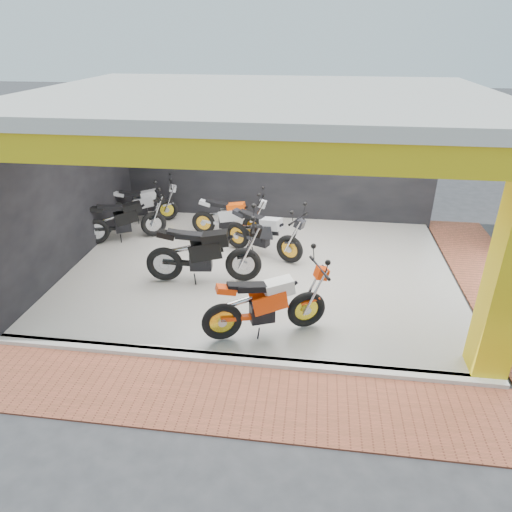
{
  "coord_description": "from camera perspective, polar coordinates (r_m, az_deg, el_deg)",
  "views": [
    {
      "loc": [
        1.06,
        -6.59,
        4.66
      ],
      "look_at": [
        0.04,
        0.95,
        0.9
      ],
      "focal_mm": 32.0,
      "sensor_mm": 36.0,
      "label": 1
    }
  ],
  "objects": [
    {
      "name": "moto_row_d",
      "position": [
        11.33,
        -12.82,
        5.34
      ],
      "size": [
        2.19,
        1.64,
        1.26
      ],
      "primitive_type": null,
      "rotation": [
        0.0,
        0.0,
        0.49
      ],
      "color": "black",
      "rests_on": "showroom_floor"
    },
    {
      "name": "floor_kerb",
      "position": [
        7.3,
        -2.47,
        -12.86
      ],
      "size": [
        8.0,
        0.2,
        0.1
      ],
      "primitive_type": "cube",
      "color": "white",
      "rests_on": "ground"
    },
    {
      "name": "back_wall",
      "position": [
        12.09,
        2.47,
        12.35
      ],
      "size": [
        8.2,
        0.2,
        3.5
      ],
      "primitive_type": "cube",
      "color": "black",
      "rests_on": "ground"
    },
    {
      "name": "header_beam_front",
      "position": [
        5.85,
        -3.05,
        12.82
      ],
      "size": [
        8.4,
        0.3,
        0.4
      ],
      "primitive_type": "cube",
      "color": "gold",
      "rests_on": "corner_column"
    },
    {
      "name": "header_beam_right",
      "position": [
        9.18,
        27.26,
        15.02
      ],
      "size": [
        0.3,
        6.4,
        0.4
      ],
      "primitive_type": "cube",
      "color": "gold",
      "rests_on": "corner_column"
    },
    {
      "name": "moto_row_c",
      "position": [
        10.95,
        -0.24,
        5.09
      ],
      "size": [
        2.01,
        0.84,
        1.2
      ],
      "primitive_type": null,
      "rotation": [
        0.0,
        0.0,
        -0.06
      ],
      "color": "#B4B7BC",
      "rests_on": "showroom_floor"
    },
    {
      "name": "left_wall",
      "position": [
        10.43,
        -22.59,
        8.08
      ],
      "size": [
        0.2,
        6.2,
        3.5
      ],
      "primitive_type": "cube",
      "color": "black",
      "rests_on": "ground"
    },
    {
      "name": "moto_hero",
      "position": [
        7.59,
        6.43,
        -4.62
      ],
      "size": [
        2.37,
        1.59,
        1.36
      ],
      "primitive_type": null,
      "rotation": [
        0.0,
        0.0,
        0.38
      ],
      "color": "#ED3C09",
      "rests_on": "showroom_floor"
    },
    {
      "name": "corner_column",
      "position": [
        7.06,
        29.25,
        -1.65
      ],
      "size": [
        0.5,
        0.5,
        3.5
      ],
      "primitive_type": "cube",
      "color": "gold",
      "rests_on": "ground"
    },
    {
      "name": "moto_row_b",
      "position": [
        8.92,
        -1.61,
        0.95
      ],
      "size": [
        2.52,
        1.19,
        1.49
      ],
      "primitive_type": null,
      "rotation": [
        0.0,
        0.0,
        0.12
      ],
      "color": "black",
      "rests_on": "showroom_floor"
    },
    {
      "name": "showroom_ceiling",
      "position": [
        8.72,
        0.67,
        19.32
      ],
      "size": [
        8.4,
        6.4,
        0.2
      ],
      "primitive_type": "cube",
      "color": "beige",
      "rests_on": "corner_column"
    },
    {
      "name": "moto_row_e",
      "position": [
        12.28,
        -11.17,
        6.92
      ],
      "size": [
        2.05,
        1.29,
        1.18
      ],
      "primitive_type": null,
      "rotation": [
        0.0,
        0.0,
        0.32
      ],
      "color": "#989A9F",
      "rests_on": "showroom_floor"
    },
    {
      "name": "paver_front",
      "position": [
        6.75,
        -3.65,
        -17.22
      ],
      "size": [
        9.0,
        1.4,
        0.03
      ],
      "primitive_type": "cube",
      "color": "#974931",
      "rests_on": "ground"
    },
    {
      "name": "paver_right",
      "position": [
        10.45,
        27.71,
        -3.37
      ],
      "size": [
        1.4,
        7.0,
        0.03
      ],
      "primitive_type": "cube",
      "color": "#974931",
      "rests_on": "ground"
    },
    {
      "name": "moto_row_a",
      "position": [
        9.73,
        4.27,
        2.52
      ],
      "size": [
        2.25,
        1.6,
        1.29
      ],
      "primitive_type": null,
      "rotation": [
        0.0,
        0.0,
        -0.43
      ],
      "color": "black",
      "rests_on": "showroom_floor"
    },
    {
      "name": "showroom_floor",
      "position": [
        9.8,
        0.56,
        -1.75
      ],
      "size": [
        8.0,
        6.0,
        0.1
      ],
      "primitive_type": "cube",
      "color": "white",
      "rests_on": "ground"
    },
    {
      "name": "ground",
      "position": [
        8.14,
        -1.21,
        -8.64
      ],
      "size": [
        80.0,
        80.0,
        0.0
      ],
      "primitive_type": "plane",
      "color": "#2D2D30",
      "rests_on": "ground"
    }
  ]
}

